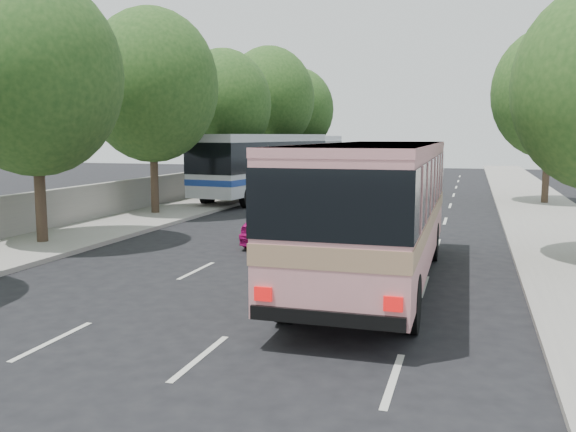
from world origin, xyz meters
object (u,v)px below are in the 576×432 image
at_px(white_pickup, 307,199).
at_px(tour_coach_rear, 308,156).
at_px(pink_taxi, 288,218).
at_px(tour_coach_front, 265,160).
at_px(pink_bus, 376,197).

height_order(white_pickup, tour_coach_rear, tour_coach_rear).
bearing_deg(white_pickup, tour_coach_rear, 98.92).
bearing_deg(white_pickup, pink_taxi, -86.25).
bearing_deg(tour_coach_rear, tour_coach_front, -90.74).
bearing_deg(tour_coach_front, white_pickup, -49.05).
bearing_deg(pink_bus, tour_coach_rear, 107.85).
distance_m(pink_taxi, tour_coach_front, 14.55).
bearing_deg(pink_bus, tour_coach_front, 116.30).
bearing_deg(pink_taxi, pink_bus, -50.36).
height_order(pink_bus, white_pickup, pink_bus).
distance_m(pink_bus, tour_coach_rear, 29.82).
height_order(pink_taxi, tour_coach_rear, tour_coach_rear).
distance_m(white_pickup, tour_coach_rear, 16.96).
distance_m(pink_taxi, tour_coach_rear, 23.87).
distance_m(pink_taxi, white_pickup, 6.95).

